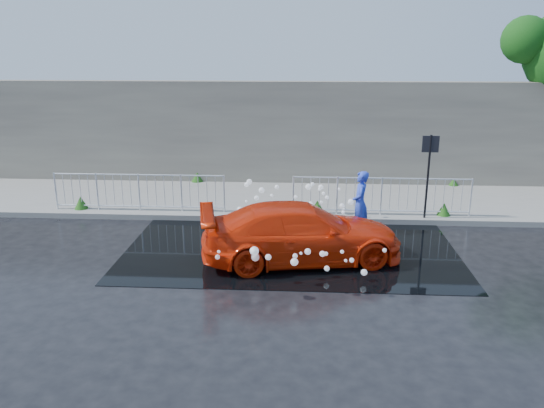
% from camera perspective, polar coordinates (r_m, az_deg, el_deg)
% --- Properties ---
extents(ground, '(90.00, 90.00, 0.00)m').
position_cam_1_polar(ground, '(12.29, -0.44, -6.27)').
color(ground, black).
rests_on(ground, ground).
extents(pavement, '(30.00, 4.00, 0.15)m').
position_cam_1_polar(pavement, '(16.98, 0.71, 0.49)').
color(pavement, slate).
rests_on(pavement, ground).
extents(curb, '(30.00, 0.25, 0.16)m').
position_cam_1_polar(curb, '(15.07, 0.34, -1.58)').
color(curb, slate).
rests_on(curb, ground).
extents(retaining_wall, '(30.00, 0.60, 3.50)m').
position_cam_1_polar(retaining_wall, '(18.74, 1.06, 7.72)').
color(retaining_wall, '#605951').
rests_on(retaining_wall, pavement).
extents(puddle, '(8.00, 5.00, 0.01)m').
position_cam_1_polar(puddle, '(13.19, 2.03, -4.62)').
color(puddle, black).
rests_on(puddle, ground).
extents(sign_post, '(0.45, 0.06, 2.50)m').
position_cam_1_polar(sign_post, '(15.11, 16.53, 4.23)').
color(sign_post, black).
rests_on(sign_post, ground).
extents(railing_left, '(5.05, 0.05, 1.10)m').
position_cam_1_polar(railing_left, '(15.93, -14.11, 1.37)').
color(railing_left, silver).
rests_on(railing_left, pavement).
extents(railing_right, '(5.05, 0.05, 1.10)m').
position_cam_1_polar(railing_right, '(15.36, 11.66, 0.97)').
color(railing_right, silver).
rests_on(railing_right, pavement).
extents(weeds, '(12.17, 3.93, 0.37)m').
position_cam_1_polar(weeds, '(16.34, -0.46, 0.75)').
color(weeds, '#164813').
rests_on(weeds, pavement).
extents(water_spray, '(3.64, 5.64, 1.08)m').
position_cam_1_polar(water_spray, '(13.23, 2.56, -1.39)').
color(water_spray, white).
rests_on(water_spray, ground).
extents(red_car, '(4.89, 2.76, 1.34)m').
position_cam_1_polar(red_car, '(12.20, 3.21, -3.11)').
color(red_car, red).
rests_on(red_car, ground).
extents(person, '(0.46, 0.65, 1.69)m').
position_cam_1_polar(person, '(14.07, 9.46, 0.12)').
color(person, blue).
rests_on(person, ground).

